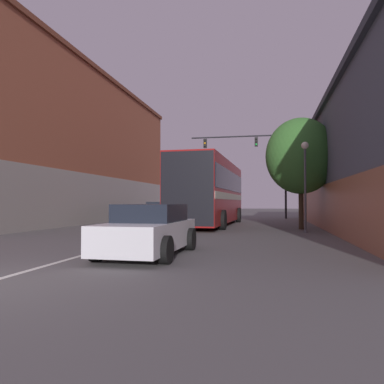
{
  "coord_description": "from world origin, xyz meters",
  "views": [
    {
      "loc": [
        4.76,
        -5.34,
        1.37
      ],
      "look_at": [
        0.5,
        15.25,
        1.96
      ],
      "focal_mm": 35.0,
      "sensor_mm": 36.0,
      "label": 1
    }
  ],
  "objects_px": {
    "street_tree_near": "(301,156)",
    "bus": "(210,190)",
    "hatchback_foreground": "(149,230)",
    "traffic_signal_gantry": "(258,156)",
    "parked_car_left_near": "(135,214)",
    "street_lamp": "(305,177)",
    "parked_car_left_mid": "(159,211)"
  },
  "relations": [
    {
      "from": "street_lamp",
      "to": "parked_car_left_mid",
      "type": "bearing_deg",
      "value": 131.78
    },
    {
      "from": "hatchback_foreground",
      "to": "street_tree_near",
      "type": "bearing_deg",
      "value": -23.25
    },
    {
      "from": "bus",
      "to": "street_lamp",
      "type": "bearing_deg",
      "value": -131.15
    },
    {
      "from": "traffic_signal_gantry",
      "to": "bus",
      "type": "bearing_deg",
      "value": -104.11
    },
    {
      "from": "parked_car_left_near",
      "to": "traffic_signal_gantry",
      "type": "distance_m",
      "value": 13.02
    },
    {
      "from": "hatchback_foreground",
      "to": "traffic_signal_gantry",
      "type": "height_order",
      "value": "traffic_signal_gantry"
    },
    {
      "from": "hatchback_foreground",
      "to": "parked_car_left_mid",
      "type": "xyz_separation_m",
      "value": [
        -5.73,
        19.99,
        0.03
      ]
    },
    {
      "from": "hatchback_foreground",
      "to": "street_lamp",
      "type": "xyz_separation_m",
      "value": [
        4.7,
        8.32,
        1.89
      ]
    },
    {
      "from": "parked_car_left_near",
      "to": "street_tree_near",
      "type": "distance_m",
      "value": 11.33
    },
    {
      "from": "hatchback_foreground",
      "to": "parked_car_left_near",
      "type": "height_order",
      "value": "hatchback_foreground"
    },
    {
      "from": "bus",
      "to": "parked_car_left_near",
      "type": "distance_m",
      "value": 5.5
    },
    {
      "from": "hatchback_foreground",
      "to": "traffic_signal_gantry",
      "type": "relative_size",
      "value": 0.49
    },
    {
      "from": "bus",
      "to": "street_lamp",
      "type": "distance_m",
      "value": 6.98
    },
    {
      "from": "hatchback_foreground",
      "to": "parked_car_left_mid",
      "type": "relative_size",
      "value": 0.86
    },
    {
      "from": "bus",
      "to": "parked_car_left_near",
      "type": "bearing_deg",
      "value": 80.57
    },
    {
      "from": "hatchback_foreground",
      "to": "parked_car_left_mid",
      "type": "distance_m",
      "value": 20.8
    },
    {
      "from": "street_tree_near",
      "to": "bus",
      "type": "bearing_deg",
      "value": 153.77
    },
    {
      "from": "street_tree_near",
      "to": "traffic_signal_gantry",
      "type": "bearing_deg",
      "value": 101.11
    },
    {
      "from": "hatchback_foreground",
      "to": "traffic_signal_gantry",
      "type": "distance_m",
      "value": 23.93
    },
    {
      "from": "traffic_signal_gantry",
      "to": "street_lamp",
      "type": "distance_m",
      "value": 15.51
    },
    {
      "from": "bus",
      "to": "hatchback_foreground",
      "type": "distance_m",
      "value": 13.14
    },
    {
      "from": "parked_car_left_near",
      "to": "street_tree_near",
      "type": "xyz_separation_m",
      "value": [
        10.29,
        -3.53,
        3.16
      ]
    },
    {
      "from": "street_lamp",
      "to": "street_tree_near",
      "type": "relative_size",
      "value": 0.72
    },
    {
      "from": "traffic_signal_gantry",
      "to": "street_lamp",
      "type": "bearing_deg",
      "value": -80.44
    },
    {
      "from": "traffic_signal_gantry",
      "to": "street_tree_near",
      "type": "distance_m",
      "value": 13.16
    },
    {
      "from": "hatchback_foreground",
      "to": "street_tree_near",
      "type": "relative_size",
      "value": 0.71
    },
    {
      "from": "parked_car_left_near",
      "to": "street_tree_near",
      "type": "relative_size",
      "value": 0.78
    },
    {
      "from": "bus",
      "to": "street_tree_near",
      "type": "height_order",
      "value": "street_tree_near"
    },
    {
      "from": "traffic_signal_gantry",
      "to": "street_lamp",
      "type": "relative_size",
      "value": 1.99
    },
    {
      "from": "traffic_signal_gantry",
      "to": "street_tree_near",
      "type": "relative_size",
      "value": 1.44
    },
    {
      "from": "traffic_signal_gantry",
      "to": "street_tree_near",
      "type": "bearing_deg",
      "value": -78.89
    },
    {
      "from": "hatchback_foreground",
      "to": "parked_car_left_near",
      "type": "xyz_separation_m",
      "value": [
        -5.6,
        14.06,
        -0.04
      ]
    }
  ]
}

